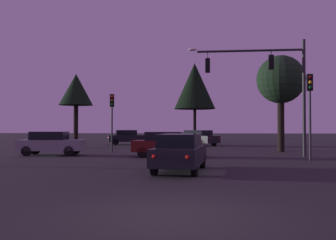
# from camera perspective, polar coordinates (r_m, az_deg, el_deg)

# --- Properties ---
(ground_plane) EXTENTS (168.00, 168.00, 0.00)m
(ground_plane) POSITION_cam_1_polar(r_m,az_deg,el_deg) (32.07, 4.37, -4.33)
(ground_plane) COLOR #262326
(ground_plane) RESTS_ON ground
(traffic_signal_mast_arm) EXTENTS (7.20, 0.39, 7.20)m
(traffic_signal_mast_arm) POSITION_cam_1_polar(r_m,az_deg,el_deg) (24.14, 15.24, 6.43)
(traffic_signal_mast_arm) COLOR #232326
(traffic_signal_mast_arm) RESTS_ON ground
(traffic_light_corner_left) EXTENTS (0.36, 0.39, 4.16)m
(traffic_light_corner_left) POSITION_cam_1_polar(r_m,az_deg,el_deg) (26.99, -8.53, 1.35)
(traffic_light_corner_left) COLOR #232326
(traffic_light_corner_left) RESTS_ON ground
(traffic_light_corner_right) EXTENTS (0.31, 0.36, 4.67)m
(traffic_light_corner_right) POSITION_cam_1_polar(r_m,az_deg,el_deg) (21.63, 20.80, 2.93)
(traffic_light_corner_right) COLOR #232326
(traffic_light_corner_right) RESTS_ON ground
(car_nearside_lane) EXTENTS (2.12, 4.54, 1.52)m
(car_nearside_lane) POSITION_cam_1_polar(r_m,az_deg,el_deg) (15.18, 1.89, -4.88)
(car_nearside_lane) COLOR black
(car_nearside_lane) RESTS_ON ground
(car_crossing_left) EXTENTS (4.24, 2.03, 1.52)m
(car_crossing_left) POSITION_cam_1_polar(r_m,az_deg,el_deg) (22.63, -0.22, -3.66)
(car_crossing_left) COLOR #4C0F0F
(car_crossing_left) RESTS_ON ground
(car_crossing_right) EXTENTS (4.20, 2.08, 1.52)m
(car_crossing_right) POSITION_cam_1_polar(r_m,az_deg,el_deg) (25.16, -17.38, -3.35)
(car_crossing_right) COLOR gray
(car_crossing_right) RESTS_ON ground
(car_far_lane) EXTENTS (4.47, 4.39, 1.52)m
(car_far_lane) POSITION_cam_1_polar(r_m,az_deg,el_deg) (36.62, 4.49, -2.69)
(car_far_lane) COLOR black
(car_far_lane) RESTS_ON ground
(car_parked_lot) EXTENTS (4.27, 2.91, 1.52)m
(car_parked_lot) POSITION_cam_1_polar(r_m,az_deg,el_deg) (39.15, -6.25, -2.59)
(car_parked_lot) COLOR black
(car_parked_lot) RESTS_ON ground
(tree_behind_sign) EXTENTS (2.91, 2.91, 6.46)m
(tree_behind_sign) POSITION_cam_1_polar(r_m,az_deg,el_deg) (33.57, -13.83, 4.40)
(tree_behind_sign) COLOR black
(tree_behind_sign) RESTS_ON ground
(tree_left_far) EXTENTS (4.78, 4.78, 9.30)m
(tree_left_far) POSITION_cam_1_polar(r_m,az_deg,el_deg) (43.76, 4.08, 5.17)
(tree_left_far) COLOR black
(tree_left_far) RESTS_ON ground
(tree_center_horizon) EXTENTS (3.55, 3.55, 7.11)m
(tree_center_horizon) POSITION_cam_1_polar(r_m,az_deg,el_deg) (29.01, 16.78, 5.80)
(tree_center_horizon) COLOR black
(tree_center_horizon) RESTS_ON ground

